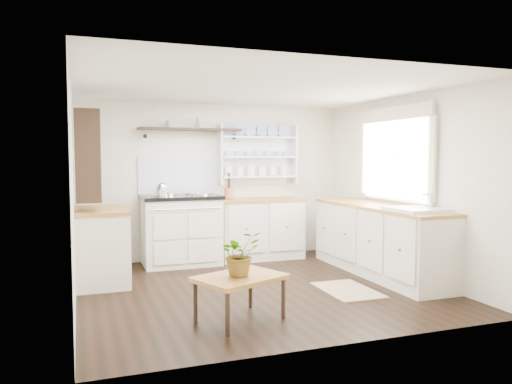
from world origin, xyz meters
TOP-DOWN VIEW (x-y plane):
  - floor at (0.00, 0.00)m, footprint 4.00×3.80m
  - wall_back at (0.00, 1.90)m, footprint 4.00×0.02m
  - wall_right at (2.00, 0.00)m, footprint 0.02×3.80m
  - wall_left at (-2.00, 0.00)m, footprint 0.02×3.80m
  - ceiling at (0.00, 0.00)m, footprint 4.00×3.80m
  - window at (1.95, 0.15)m, footprint 0.08×1.55m
  - aga_cooker at (-0.59, 1.57)m, footprint 1.10×0.76m
  - back_cabinets at (0.60, 1.60)m, footprint 1.27×0.63m
  - right_cabinets at (1.70, 0.10)m, footprint 0.62×2.43m
  - belfast_sink at (1.70, -0.65)m, footprint 0.55×0.60m
  - left_cabinets at (-1.70, 0.90)m, footprint 0.62×1.13m
  - plate_rack at (0.65, 1.86)m, footprint 1.20×0.22m
  - high_shelf at (-0.40, 1.78)m, footprint 1.50×0.29m
  - left_shelving at (-1.84, 0.90)m, footprint 0.28×0.80m
  - kettle at (-0.87, 1.45)m, footprint 0.19×0.19m
  - utensil_crock at (0.15, 1.68)m, footprint 0.13×0.13m
  - center_table at (-0.56, -1.05)m, footprint 0.94×0.82m
  - potted_plant at (-0.56, -1.05)m, footprint 0.44×0.40m
  - floor_rug at (0.91, -0.48)m, footprint 0.56×0.86m

SIDE VIEW (x-z plane):
  - floor at x=0.00m, z-range -0.01..0.01m
  - floor_rug at x=0.91m, z-range 0.00..0.02m
  - center_table at x=-0.56m, z-range 0.17..0.59m
  - right_cabinets at x=1.70m, z-range 0.01..0.91m
  - left_cabinets at x=-1.70m, z-range 0.01..0.91m
  - back_cabinets at x=0.60m, z-range 0.01..0.91m
  - aga_cooker at x=-0.59m, z-range -0.01..1.00m
  - potted_plant at x=-0.56m, z-range 0.42..0.84m
  - belfast_sink at x=1.70m, z-range 0.58..1.03m
  - utensil_crock at x=0.15m, z-range 0.91..1.07m
  - kettle at x=-0.87m, z-range 0.93..1.17m
  - wall_back at x=0.00m, z-range 0.00..2.30m
  - wall_right at x=2.00m, z-range 0.00..2.30m
  - wall_left at x=-2.00m, z-range 0.00..2.30m
  - left_shelving at x=-1.84m, z-range 1.02..2.08m
  - plate_rack at x=0.65m, z-range 1.11..2.01m
  - window at x=1.95m, z-range 0.95..2.17m
  - high_shelf at x=-0.40m, z-range 1.83..1.99m
  - ceiling at x=0.00m, z-range 2.29..2.30m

